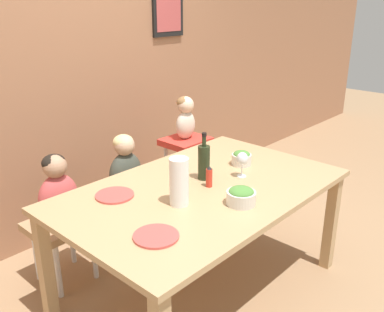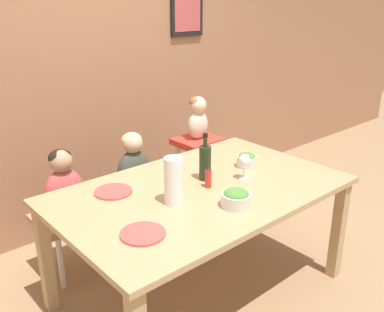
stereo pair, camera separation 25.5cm
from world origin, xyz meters
The scene contains 17 objects.
ground_plane centered at (0.00, 0.00, 0.00)m, with size 14.00×14.00×0.00m, color #9E7A56.
wall_back centered at (0.00, 1.32, 1.35)m, with size 10.00×0.09×2.70m.
dining_table centered at (0.00, 0.00, 0.66)m, with size 1.73×1.08×0.74m.
chair_far_left centered at (-0.53, 0.75, 0.37)m, with size 0.42×0.36×0.44m.
chair_far_center centered at (0.02, 0.75, 0.37)m, with size 0.42×0.36×0.44m.
chair_right_highchair centered at (0.65, 0.75, 0.56)m, with size 0.36×0.31×0.72m.
person_child_left centered at (-0.53, 0.75, 0.67)m, with size 0.27×0.17×0.46m.
person_child_center centered at (0.02, 0.75, 0.67)m, with size 0.27×0.17×0.46m.
person_baby_right centered at (0.65, 0.75, 0.92)m, with size 0.19×0.14×0.35m.
wine_bottle centered at (0.10, 0.08, 0.86)m, with size 0.07×0.07×0.30m.
paper_towel_roll centered at (-0.25, -0.05, 0.87)m, with size 0.11×0.11×0.27m.
wine_glass_near centered at (0.29, -0.08, 0.85)m, with size 0.07×0.07×0.16m.
salad_bowl_large centered at (-0.02, -0.30, 0.79)m, with size 0.16×0.16×0.10m.
salad_bowl_small centered at (0.46, 0.05, 0.79)m, with size 0.13×0.13×0.10m.
dinner_plate_front_left centered at (-0.57, -0.21, 0.75)m, with size 0.22×0.22×0.01m.
dinner_plate_back_left centered at (-0.43, 0.29, 0.75)m, with size 0.22×0.22×0.01m.
condiment_bottle_hot_sauce centered at (0.04, -0.02, 0.80)m, with size 0.04×0.04×0.13m.
Camera 2 is at (-1.57, -1.72, 1.81)m, focal length 40.00 mm.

